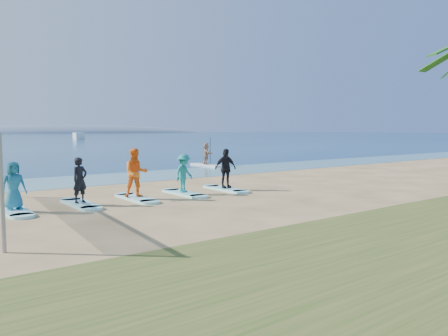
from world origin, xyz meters
TOP-DOWN VIEW (x-y plane):
  - ground at (0.00, 0.00)m, footprint 600.00×600.00m
  - shallow_water at (0.00, 10.50)m, footprint 600.00×600.00m
  - island_ridge at (95.00, 300.00)m, footprint 220.00×56.00m
  - paddleboard at (8.38, 13.93)m, footprint 0.75×3.01m
  - paddleboarder at (8.38, 13.93)m, footprint 0.77×1.46m
  - boat_offshore_b at (29.94, 104.57)m, footprint 3.15×6.59m
  - surfboard_0 at (-6.10, 3.42)m, footprint 0.70×2.20m
  - student_0 at (-6.10, 3.42)m, footprint 0.80×0.59m
  - surfboard_1 at (-4.05, 3.42)m, footprint 0.70×2.20m
  - student_1 at (-4.05, 3.42)m, footprint 0.65×0.54m
  - surfboard_2 at (-2.00, 3.42)m, footprint 0.70×2.20m
  - student_2 at (-2.00, 3.42)m, footprint 1.03×0.90m
  - surfboard_3 at (0.05, 3.42)m, footprint 0.70×2.20m
  - student_3 at (0.05, 3.42)m, footprint 1.11×0.89m
  - surfboard_4 at (2.10, 3.42)m, footprint 0.70×2.20m
  - student_4 at (2.10, 3.42)m, footprint 1.03×0.55m

SIDE VIEW (x-z plane):
  - ground at x=0.00m, z-range 0.00..0.00m
  - island_ridge at x=95.00m, z-range -9.00..9.00m
  - boat_offshore_b at x=29.94m, z-range -0.84..0.84m
  - shallow_water at x=0.00m, z-range 0.01..0.01m
  - surfboard_0 at x=-6.10m, z-range 0.00..0.09m
  - surfboard_1 at x=-4.05m, z-range 0.00..0.09m
  - surfboard_2 at x=-2.00m, z-range 0.00..0.09m
  - surfboard_3 at x=0.05m, z-range 0.00..0.09m
  - surfboard_4 at x=2.10m, z-range 0.00..0.09m
  - paddleboard at x=8.38m, z-range 0.00..0.12m
  - student_0 at x=-6.10m, z-range 0.09..1.58m
  - student_3 at x=0.05m, z-range 0.09..1.60m
  - student_1 at x=-4.05m, z-range 0.09..1.63m
  - paddleboarder at x=8.38m, z-range 0.12..1.62m
  - student_4 at x=2.10m, z-range 0.09..1.76m
  - student_2 at x=-2.00m, z-range 0.09..1.87m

